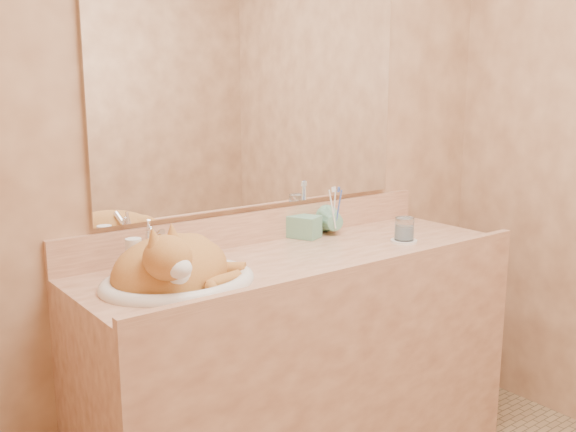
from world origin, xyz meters
TOP-DOWN VIEW (x-y plane):
  - wall_back at (0.00, 1.00)m, footprint 2.40×0.02m
  - vanity_counter at (0.00, 0.72)m, footprint 1.60×0.55m
  - mirror at (0.00, 0.99)m, footprint 1.30×0.02m
  - sink_basin at (-0.50, 0.70)m, footprint 0.54×0.49m
  - faucet at (-0.50, 0.89)m, footprint 0.07×0.12m
  - cat at (-0.51, 0.71)m, footprint 0.47×0.42m
  - soap_dispenser at (0.19, 0.89)m, footprint 0.11×0.12m
  - toothbrush_cup at (0.27, 0.88)m, footprint 0.14×0.14m
  - toothbrushes at (0.27, 0.88)m, footprint 0.03×0.03m
  - saucer at (0.42, 0.65)m, footprint 0.10×0.10m
  - water_glass at (0.42, 0.65)m, footprint 0.07×0.07m
  - lotion_bottle at (-0.57, 0.86)m, footprint 0.05×0.05m

SIDE VIEW (x-z plane):
  - vanity_counter at x=0.00m, z-range 0.00..0.85m
  - saucer at x=0.42m, z-range 0.85..0.86m
  - toothbrush_cup at x=0.27m, z-range 0.85..0.95m
  - water_glass at x=0.42m, z-range 0.86..0.95m
  - lotion_bottle at x=-0.57m, z-range 0.85..0.97m
  - cat at x=-0.51m, z-range 0.80..1.02m
  - sink_basin at x=-0.50m, z-range 0.85..1.00m
  - faucet at x=-0.50m, z-range 0.85..1.00m
  - soap_dispenser at x=0.19m, z-range 0.85..1.04m
  - toothbrushes at x=0.27m, z-range 0.87..1.07m
  - wall_back at x=0.00m, z-range 0.00..2.50m
  - mirror at x=0.00m, z-range 0.99..1.79m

